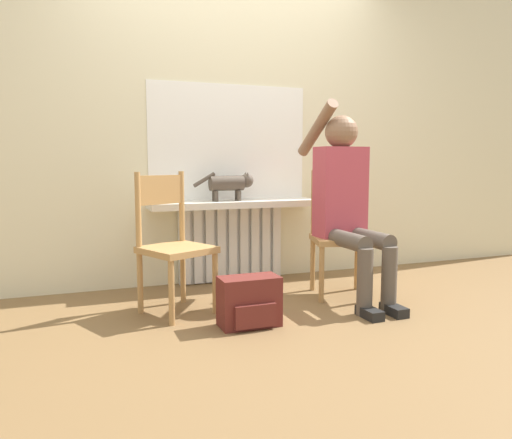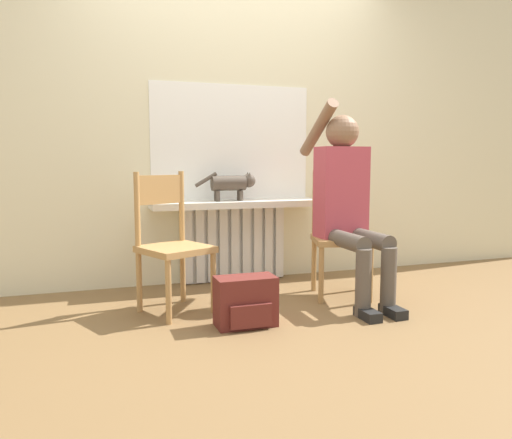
% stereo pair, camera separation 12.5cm
% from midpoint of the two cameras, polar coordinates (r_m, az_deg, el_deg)
% --- Properties ---
extents(ground_plane, '(12.00, 12.00, 0.00)m').
position_cam_midpoint_polar(ground_plane, '(3.04, 4.86, -11.79)').
color(ground_plane, brown).
extents(wall_with_window, '(7.00, 0.06, 2.70)m').
position_cam_midpoint_polar(wall_with_window, '(4.06, -2.04, 12.17)').
color(wall_with_window, beige).
rests_on(wall_with_window, ground_plane).
extents(radiator, '(0.85, 0.08, 0.61)m').
position_cam_midpoint_polar(radiator, '(4.02, -1.66, -2.75)').
color(radiator, silver).
rests_on(radiator, ground_plane).
extents(windowsill, '(1.34, 0.32, 0.05)m').
position_cam_midpoint_polar(windowsill, '(3.87, -1.20, 1.81)').
color(windowsill, silver).
rests_on(windowsill, radiator).
extents(window_glass, '(1.29, 0.01, 0.90)m').
position_cam_midpoint_polar(window_glass, '(4.01, -1.88, 8.80)').
color(window_glass, white).
rests_on(window_glass, windowsill).
extents(chair_left, '(0.51, 0.51, 0.90)m').
position_cam_midpoint_polar(chair_left, '(3.21, -8.52, -2.55)').
color(chair_left, '#B2844C').
rests_on(chair_left, ground_plane).
extents(chair_right, '(0.48, 0.48, 0.90)m').
position_cam_midpoint_polar(chair_right, '(3.62, 10.60, -1.55)').
color(chair_right, '#B2844C').
rests_on(chair_right, ground_plane).
extents(person, '(0.36, 1.02, 1.38)m').
position_cam_midpoint_polar(person, '(3.49, 11.42, 2.41)').
color(person, brown).
rests_on(person, ground_plane).
extents(cat, '(0.48, 0.11, 0.22)m').
position_cam_midpoint_polar(cat, '(3.84, -1.71, 4.18)').
color(cat, '#4C4238').
rests_on(cat, windowsill).
extents(backpack, '(0.35, 0.21, 0.29)m').
position_cam_midpoint_polar(backpack, '(2.95, 0.06, -9.40)').
color(backpack, maroon).
rests_on(backpack, ground_plane).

